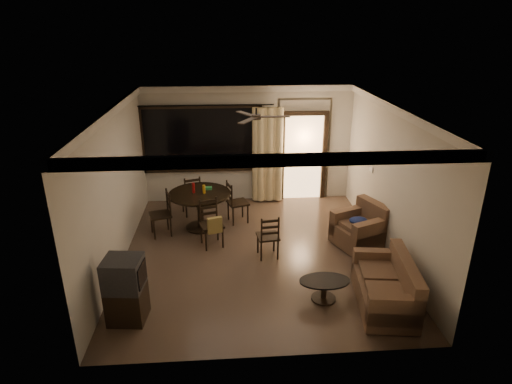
{
  "coord_description": "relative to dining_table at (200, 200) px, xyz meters",
  "views": [
    {
      "loc": [
        -0.53,
        -7.21,
        4.16
      ],
      "look_at": [
        0.01,
        0.2,
        1.19
      ],
      "focal_mm": 30.0,
      "sensor_mm": 36.0,
      "label": 1
    }
  ],
  "objects": [
    {
      "name": "sofa",
      "position": [
        3.03,
        -2.95,
        -0.33
      ],
      "size": [
        0.96,
        1.56,
        0.78
      ],
      "rotation": [
        0.0,
        0.0,
        -0.13
      ],
      "color": "#492F22",
      "rests_on": "ground"
    },
    {
      "name": "dining_chair_east",
      "position": [
        0.8,
        0.25,
        -0.36
      ],
      "size": [
        0.53,
        0.53,
        0.95
      ],
      "rotation": [
        0.0,
        0.0,
        1.88
      ],
      "color": "black",
      "rests_on": "ground"
    },
    {
      "name": "ground",
      "position": [
        1.11,
        -1.18,
        -0.64
      ],
      "size": [
        5.5,
        5.5,
        0.0
      ],
      "primitive_type": "plane",
      "color": "#7F6651",
      "rests_on": "ground"
    },
    {
      "name": "room_shell",
      "position": [
        1.7,
        0.59,
        1.19
      ],
      "size": [
        5.5,
        6.7,
        5.5
      ],
      "color": "beige",
      "rests_on": "ground"
    },
    {
      "name": "dining_chair_west",
      "position": [
        -0.8,
        -0.26,
        -0.36
      ],
      "size": [
        0.53,
        0.53,
        0.95
      ],
      "rotation": [
        0.0,
        0.0,
        -1.26
      ],
      "color": "black",
      "rests_on": "ground"
    },
    {
      "name": "dining_chair_south",
      "position": [
        0.26,
        -0.82,
        -0.34
      ],
      "size": [
        0.53,
        0.56,
        0.95
      ],
      "rotation": [
        0.0,
        0.0,
        0.31
      ],
      "color": "black",
      "rests_on": "ground"
    },
    {
      "name": "dining_chair_north",
      "position": [
        -0.24,
        0.75,
        -0.36
      ],
      "size": [
        0.53,
        0.53,
        0.95
      ],
      "rotation": [
        0.0,
        0.0,
        3.45
      ],
      "color": "black",
      "rests_on": "ground"
    },
    {
      "name": "dining_table",
      "position": [
        0.0,
        0.0,
        0.0
      ],
      "size": [
        1.3,
        1.3,
        1.03
      ],
      "rotation": [
        0.0,
        0.0,
        0.31
      ],
      "color": "black",
      "rests_on": "ground"
    },
    {
      "name": "coffee_table",
      "position": [
        2.08,
        -2.73,
        -0.4
      ],
      "size": [
        0.81,
        0.49,
        0.36
      ],
      "rotation": [
        0.0,
        0.0,
        0.41
      ],
      "color": "black",
      "rests_on": "ground"
    },
    {
      "name": "side_chair",
      "position": [
        1.32,
        -1.32,
        -0.38
      ],
      "size": [
        0.44,
        0.44,
        0.88
      ],
      "rotation": [
        0.0,
        0.0,
        3.27
      ],
      "color": "black",
      "rests_on": "ground"
    },
    {
      "name": "tv_cabinet",
      "position": [
        -0.94,
        -3.0,
        -0.12
      ],
      "size": [
        0.59,
        0.54,
        1.03
      ],
      "rotation": [
        0.0,
        0.0,
        -0.1
      ],
      "color": "black",
      "rests_on": "ground"
    },
    {
      "name": "armchair",
      "position": [
        3.21,
        -1.0,
        -0.28
      ],
      "size": [
        1.12,
        1.12,
        0.86
      ],
      "rotation": [
        0.0,
        0.0,
        0.4
      ],
      "color": "#492F22",
      "rests_on": "ground"
    }
  ]
}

